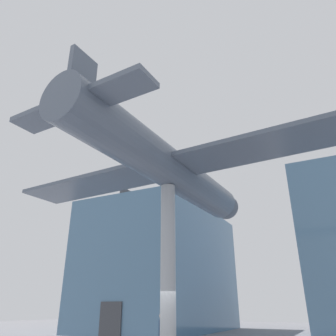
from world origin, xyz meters
The scene contains 4 objects.
glass_pavilion_left centered at (-8.88, 16.15, 5.20)m, with size 9.75×15.17×10.99m.
support_pylon_central centered at (0.00, 0.00, 3.38)m, with size 0.60×0.60×6.76m.
suspended_airplane centered at (0.01, 0.15, 7.63)m, with size 16.70×13.97×2.92m.
visitor_person centered at (-0.51, 0.53, 1.02)m, with size 0.30×0.44×1.76m.
Camera 1 is at (6.08, -11.88, 1.94)m, focal length 35.00 mm.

